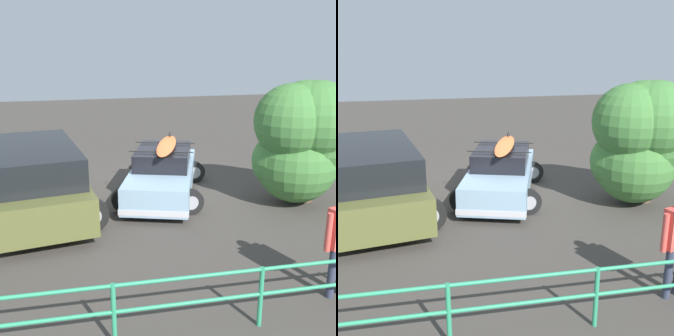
# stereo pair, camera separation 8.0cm
# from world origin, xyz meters

# --- Properties ---
(ground_plane) EXTENTS (44.00, 44.00, 0.02)m
(ground_plane) POSITION_xyz_m (0.00, 0.00, -0.01)
(ground_plane) COLOR #423D38
(ground_plane) RESTS_ON ground
(sedan_car) EXTENTS (2.99, 4.38, 1.57)m
(sedan_car) POSITION_xyz_m (-0.19, 0.34, 0.62)
(sedan_car) COLOR #8CADC6
(sedan_car) RESTS_ON ground
(suv_car) EXTENTS (3.07, 4.80, 1.73)m
(suv_car) POSITION_xyz_m (3.02, 1.00, 0.90)
(suv_car) COLOR brown
(suv_car) RESTS_ON ground
(railing_fence) EXTENTS (8.44, 0.39, 0.94)m
(railing_fence) POSITION_xyz_m (-0.26, 6.13, 0.64)
(railing_fence) COLOR #2D9366
(railing_fence) RESTS_ON ground
(bush_near_left) EXTENTS (2.69, 2.23, 3.17)m
(bush_near_left) POSITION_xyz_m (-3.42, 1.83, 1.77)
(bush_near_left) COLOR brown
(bush_near_left) RESTS_ON ground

